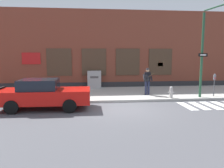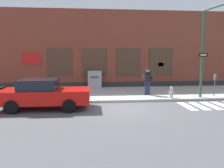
% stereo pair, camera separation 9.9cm
% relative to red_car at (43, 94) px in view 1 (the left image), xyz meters
% --- Properties ---
extents(ground_plane, '(160.00, 160.00, 0.00)m').
position_rel_red_car_xyz_m(ground_plane, '(4.10, -0.29, -0.77)').
color(ground_plane, '#4C4C51').
extents(sidewalk, '(28.00, 5.29, 0.14)m').
position_rel_red_car_xyz_m(sidewalk, '(4.10, 3.73, -0.70)').
color(sidewalk, '#ADAAA3').
rests_on(sidewalk, ground).
extents(building_backdrop, '(28.00, 4.06, 6.30)m').
position_rel_red_car_xyz_m(building_backdrop, '(4.09, 8.37, 2.38)').
color(building_backdrop, brown).
rests_on(building_backdrop, ground).
extents(red_car, '(4.62, 2.02, 1.53)m').
position_rel_red_car_xyz_m(red_car, '(0.00, 0.00, 0.00)').
color(red_car, red).
rests_on(red_car, ground).
extents(busker, '(0.72, 0.57, 1.75)m').
position_rel_red_car_xyz_m(busker, '(6.10, 2.62, 0.37)').
color(busker, '#1E233D').
rests_on(busker, sidewalk).
extents(traffic_light, '(0.69, 3.05, 5.29)m').
position_rel_red_car_xyz_m(traffic_light, '(9.29, 0.42, 3.03)').
color(traffic_light, '#234C33').
rests_on(traffic_light, sidewalk).
extents(parking_meter, '(0.13, 0.11, 1.44)m').
position_rel_red_car_xyz_m(parking_meter, '(10.19, 1.71, 0.31)').
color(parking_meter, '#47474C').
rests_on(parking_meter, sidewalk).
extents(utility_box, '(1.07, 0.58, 1.37)m').
position_rel_red_car_xyz_m(utility_box, '(2.72, 5.93, 0.05)').
color(utility_box, '#9E9E9E').
rests_on(utility_box, sidewalk).
extents(fire_hydrant, '(0.38, 0.20, 0.70)m').
position_rel_red_car_xyz_m(fire_hydrant, '(7.28, 1.44, -0.29)').
color(fire_hydrant, '#B2ADA8').
rests_on(fire_hydrant, sidewalk).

